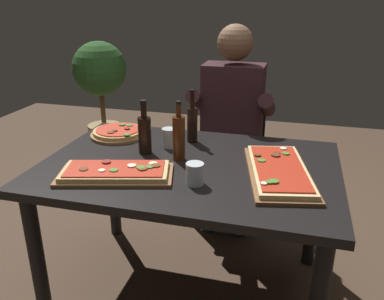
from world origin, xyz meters
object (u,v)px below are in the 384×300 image
at_px(vinegar_bottle_green, 179,137).
at_px(diner_chair, 233,151).
at_px(oil_bottle_amber, 145,133).
at_px(tumbler_near_camera, 169,139).
at_px(pizza_round_far, 118,133).
at_px(potted_plant_corner, 101,86).
at_px(wine_bottle_dark, 192,123).
at_px(pizza_rectangular_front, 116,172).
at_px(tumbler_far_side, 195,175).
at_px(pizza_rectangular_left, 279,171).
at_px(dining_table, 189,181).
at_px(seated_diner, 231,120).

xyz_separation_m(vinegar_bottle_green, diner_chair, (0.14, 0.82, -0.37)).
xyz_separation_m(oil_bottle_amber, tumbler_near_camera, (0.09, 0.11, -0.06)).
bearing_deg(pizza_round_far, oil_bottle_amber, -39.84).
height_order(pizza_round_far, vinegar_bottle_green, vinegar_bottle_green).
bearing_deg(diner_chair, potted_plant_corner, 152.51).
height_order(wine_bottle_dark, potted_plant_corner, potted_plant_corner).
relative_size(pizza_rectangular_front, wine_bottle_dark, 1.89).
bearing_deg(pizza_round_far, diner_chair, 45.51).
relative_size(vinegar_bottle_green, tumbler_far_side, 3.09).
xyz_separation_m(tumbler_near_camera, potted_plant_corner, (-1.10, 1.37, -0.07)).
xyz_separation_m(pizza_rectangular_front, pizza_rectangular_left, (0.70, 0.20, -0.00)).
bearing_deg(dining_table, oil_bottle_amber, 163.89).
height_order(pizza_rectangular_front, pizza_rectangular_left, same).
relative_size(pizza_round_far, seated_diner, 0.23).
distance_m(pizza_round_far, tumbler_far_side, 0.75).
relative_size(diner_chair, potted_plant_corner, 0.78).
bearing_deg(oil_bottle_amber, dining_table, -16.11).
distance_m(pizza_rectangular_left, oil_bottle_amber, 0.68).
height_order(dining_table, tumbler_near_camera, tumbler_near_camera).
height_order(vinegar_bottle_green, seated_diner, seated_diner).
bearing_deg(pizza_rectangular_left, wine_bottle_dark, 146.84).
relative_size(tumbler_near_camera, seated_diner, 0.08).
bearing_deg(vinegar_bottle_green, diner_chair, 80.55).
xyz_separation_m(pizza_rectangular_left, pizza_round_far, (-0.92, 0.30, -0.00)).
xyz_separation_m(dining_table, diner_chair, (0.08, 0.86, -0.16)).
height_order(dining_table, potted_plant_corner, potted_plant_corner).
xyz_separation_m(wine_bottle_dark, vinegar_bottle_green, (0.00, -0.26, 0.01)).
relative_size(pizza_round_far, diner_chair, 0.36).
height_order(tumbler_far_side, seated_diner, seated_diner).
relative_size(vinegar_bottle_green, tumbler_near_camera, 2.87).
height_order(pizza_rectangular_front, wine_bottle_dark, wine_bottle_dark).
distance_m(diner_chair, potted_plant_corner, 1.52).
bearing_deg(wine_bottle_dark, pizza_rectangular_left, -33.16).
relative_size(dining_table, potted_plant_corner, 1.26).
relative_size(pizza_rectangular_front, seated_diner, 0.41).
distance_m(tumbler_near_camera, tumbler_far_side, 0.46).
relative_size(wine_bottle_dark, seated_diner, 0.22).
height_order(pizza_rectangular_front, oil_bottle_amber, oil_bottle_amber).
distance_m(wine_bottle_dark, oil_bottle_amber, 0.29).
height_order(pizza_round_far, diner_chair, diner_chair).
bearing_deg(potted_plant_corner, diner_chair, -27.49).
bearing_deg(pizza_rectangular_left, tumbler_far_side, -151.36).
bearing_deg(dining_table, wine_bottle_dark, 102.36).
xyz_separation_m(oil_bottle_amber, tumbler_far_side, (0.33, -0.28, -0.06)).
bearing_deg(tumbler_far_side, diner_chair, 90.32).
height_order(oil_bottle_amber, vinegar_bottle_green, vinegar_bottle_green).
relative_size(oil_bottle_amber, tumbler_near_camera, 2.69).
bearing_deg(potted_plant_corner, seated_diner, -31.40).
distance_m(pizza_rectangular_front, seated_diner, 1.02).
bearing_deg(tumbler_far_side, vinegar_bottle_green, 120.70).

